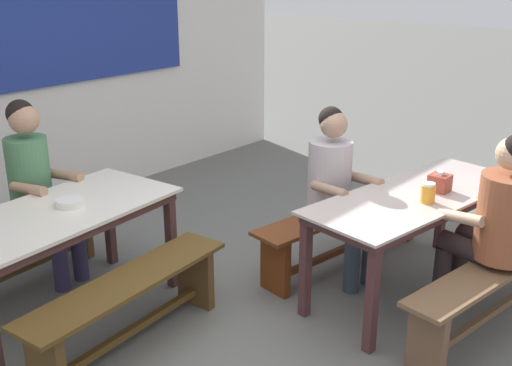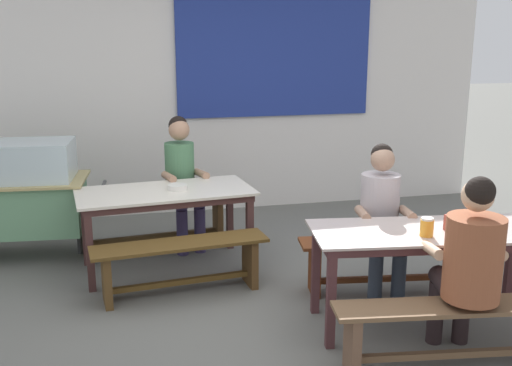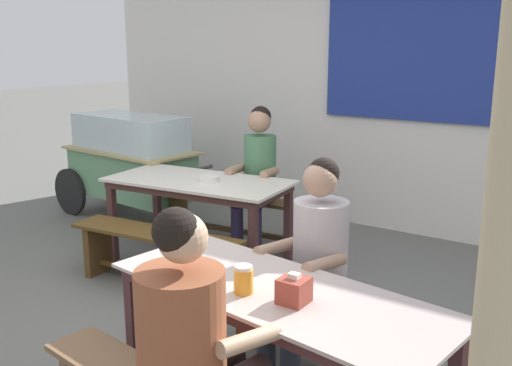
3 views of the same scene
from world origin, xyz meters
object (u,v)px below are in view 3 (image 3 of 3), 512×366
Objects in this scene: bench_far_back at (235,211)px; person_right_near_table at (312,256)px; dining_table_far at (199,188)px; dining_table_near at (277,304)px; bench_near_back at (346,327)px; wooden_support_post at (497,297)px; condiment_jar at (243,280)px; person_center_facing at (257,170)px; soup_bowl at (209,179)px; person_near_front at (194,337)px; bench_far_front at (156,250)px; food_cart at (130,159)px; tissue_box at (294,290)px.

bench_far_back is 2.37m from person_right_near_table.
dining_table_far is 0.91× the size of dining_table_near.
dining_table_near is 0.71m from bench_near_back.
wooden_support_post is at bearing -53.30° from bench_near_back.
dining_table_far is 12.28× the size of condiment_jar.
bench_far_back is 2.90m from condiment_jar.
bench_near_back is (1.84, -0.95, -0.35)m from dining_table_far.
person_right_near_table is (1.63, -0.99, 0.04)m from dining_table_far.
dining_table_far is at bearing 138.43° from dining_table_near.
soup_bowl is at bearing -100.06° from person_center_facing.
bench_far_back is 1.24× the size of person_near_front.
food_cart reaches higher than bench_far_front.
person_right_near_table is at bearing -167.30° from bench_near_back.
condiment_jar is at bearing -104.64° from bench_near_back.
dining_table_near is at bearing -41.57° from dining_table_far.
person_right_near_table is at bearing -43.40° from bench_far_back.
dining_table_near is at bearing -54.12° from person_center_facing.
person_right_near_table reaches higher than food_cart.
tissue_box is at bearing -52.82° from person_center_facing.
person_right_near_table reaches higher than bench_far_front.
wooden_support_post reaches higher than dining_table_far.
person_near_front reaches higher than dining_table_far.
person_near_front is at bearing -111.71° from tissue_box.
food_cart is 13.42× the size of tissue_box.
tissue_box is at bearing -33.97° from food_cart.
person_center_facing is at bearing 119.15° from person_near_front.
person_near_front is (-0.13, -1.16, 0.41)m from bench_near_back.
person_right_near_table is 2.11m from person_center_facing.
person_center_facing reaches higher than tissue_box.
bench_far_front is 1.27m from person_center_facing.
food_cart is at bearing 143.53° from condiment_jar.
tissue_box is (1.83, -1.03, 0.49)m from bench_far_front.
food_cart reaches higher than bench_far_back.
person_near_front is 0.44m from condiment_jar.
person_near_front is (0.08, -1.11, 0.02)m from person_right_near_table.
bench_far_back is 0.63× the size of wooden_support_post.
soup_bowl reaches higher than bench_far_front.
person_near_front is at bearing -50.94° from dining_table_far.
person_near_front is at bearing -56.88° from bench_far_back.
person_right_near_table is at bearing 132.88° from wooden_support_post.
tissue_box is (3.35, -2.26, 0.14)m from food_cart.
wooden_support_post reaches higher than soup_bowl.
person_right_near_table is 0.70m from tissue_box.
person_near_front is (1.71, -2.10, 0.06)m from dining_table_far.
bench_far_front is 10.53× the size of tissue_box.
bench_far_front is at bearing 137.73° from person_near_front.
bench_far_front is at bearing -94.79° from soup_bowl.
soup_bowl is at bearing 151.25° from bench_near_back.
wooden_support_post is (0.95, -0.66, 0.46)m from tissue_box.
dining_table_far is 2.51m from tissue_box.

